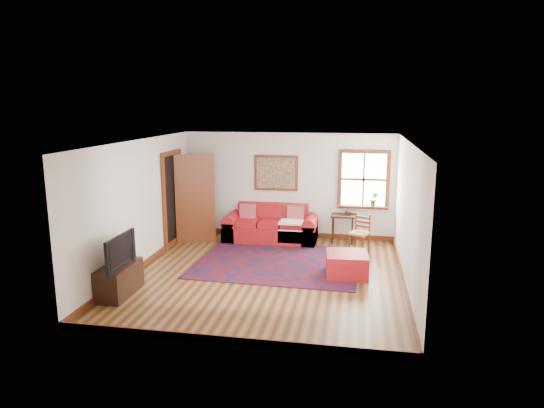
% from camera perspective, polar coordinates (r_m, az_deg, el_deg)
% --- Properties ---
extents(ground, '(5.50, 5.50, 0.00)m').
position_cam_1_polar(ground, '(9.22, -0.57, -8.33)').
color(ground, '#442612').
rests_on(ground, ground).
extents(room_envelope, '(5.04, 5.54, 2.52)m').
position_cam_1_polar(room_envelope, '(8.81, -0.57, 1.84)').
color(room_envelope, silver).
rests_on(room_envelope, ground).
extents(window, '(1.18, 0.20, 1.38)m').
position_cam_1_polar(window, '(11.37, 10.86, 2.16)').
color(window, white).
rests_on(window, ground).
extents(doorway, '(0.89, 1.08, 2.14)m').
position_cam_1_polar(doorway, '(11.18, -10.03, 0.75)').
color(doorway, black).
rests_on(doorway, ground).
extents(framed_artwork, '(1.05, 0.07, 0.85)m').
position_cam_1_polar(framed_artwork, '(11.50, 0.46, 3.67)').
color(framed_artwork, '#632D15').
rests_on(framed_artwork, ground).
extents(persian_rug, '(3.32, 2.70, 0.02)m').
position_cam_1_polar(persian_rug, '(9.88, 0.67, -6.88)').
color(persian_rug, '#570C13').
rests_on(persian_rug, ground).
extents(red_leather_sofa, '(2.15, 0.89, 0.84)m').
position_cam_1_polar(red_leather_sofa, '(11.39, -0.11, -2.94)').
color(red_leather_sofa, maroon).
rests_on(red_leather_sofa, ground).
extents(red_ottoman, '(0.82, 0.82, 0.43)m').
position_cam_1_polar(red_ottoman, '(9.23, 8.78, -7.04)').
color(red_ottoman, maroon).
rests_on(red_ottoman, ground).
extents(side_table, '(0.54, 0.41, 0.66)m').
position_cam_1_polar(side_table, '(11.28, 8.32, -1.87)').
color(side_table, black).
rests_on(side_table, ground).
extents(ladder_back_chair, '(0.50, 0.49, 0.82)m').
position_cam_1_polar(ladder_back_chair, '(10.71, 10.37, -3.20)').
color(ladder_back_chair, tan).
rests_on(ladder_back_chair, ground).
extents(media_cabinet, '(0.43, 0.97, 0.53)m').
position_cam_1_polar(media_cabinet, '(8.62, -17.52, -8.49)').
color(media_cabinet, black).
rests_on(media_cabinet, ground).
extents(television, '(0.13, 0.96, 0.55)m').
position_cam_1_polar(television, '(8.35, -17.97, -5.26)').
color(television, black).
rests_on(television, media_cabinet).
extents(candle_hurricane, '(0.12, 0.12, 0.18)m').
position_cam_1_polar(candle_hurricane, '(8.82, -16.19, -5.55)').
color(candle_hurricane, silver).
rests_on(candle_hurricane, media_cabinet).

